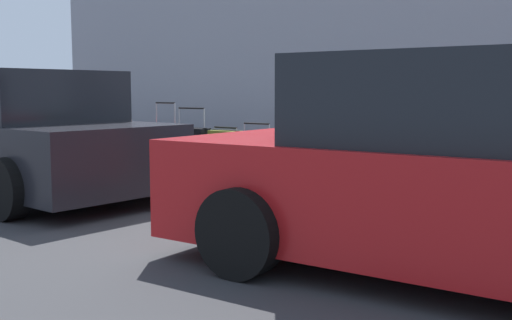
{
  "coord_description": "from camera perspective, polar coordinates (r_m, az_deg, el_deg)",
  "views": [
    {
      "loc": [
        -4.72,
        5.83,
        1.31
      ],
      "look_at": [
        -0.61,
        0.56,
        0.55
      ],
      "focal_mm": 43.68,
      "sensor_mm": 36.0,
      "label": 1
    }
  ],
  "objects": [
    {
      "name": "ground_plane",
      "position": [
        7.62,
        -1.08,
        -3.46
      ],
      "size": [
        40.0,
        40.0,
        0.0
      ],
      "primitive_type": "plane",
      "color": "#333335"
    },
    {
      "name": "suitcase_red_2",
      "position": [
        6.87,
        14.12,
        -1.33
      ],
      "size": [
        0.4,
        0.27,
        0.83
      ],
      "color": "red",
      "rests_on": "sidewalk_curb"
    },
    {
      "name": "suitcase_red_9",
      "position": [
        9.12,
        -8.24,
        1.17
      ],
      "size": [
        0.44,
        0.27,
        1.0
      ],
      "color": "red",
      "rests_on": "sidewalk_curb"
    },
    {
      "name": "suitcase_maroon_6",
      "position": [
        7.93,
        0.06,
        -0.02
      ],
      "size": [
        0.45,
        0.22,
        0.76
      ],
      "color": "maroon",
      "rests_on": "sidewalk_curb"
    },
    {
      "name": "fire_hydrant",
      "position": [
        9.79,
        -11.85,
        1.92
      ],
      "size": [
        0.39,
        0.21,
        0.81
      ],
      "color": "#99999E",
      "rests_on": "sidewalk_curb"
    },
    {
      "name": "parked_car_charcoal_1",
      "position": [
        8.28,
        -20.6,
        1.97
      ],
      "size": [
        4.32,
        2.2,
        1.53
      ],
      "color": "black",
      "rests_on": "ground_plane"
    },
    {
      "name": "suitcase_black_1",
      "position": [
        6.76,
        18.33,
        -0.8
      ],
      "size": [
        0.41,
        0.23,
        0.77
      ],
      "color": "black",
      "rests_on": "sidewalk_curb"
    },
    {
      "name": "suitcase_olive_7",
      "position": [
        8.32,
        -2.8,
        0.55
      ],
      "size": [
        0.47,
        0.24,
        0.69
      ],
      "color": "#59601E",
      "rests_on": "sidewalk_curb"
    },
    {
      "name": "parked_car_red_0",
      "position": [
        4.55,
        20.51,
        -1.26
      ],
      "size": [
        4.65,
        2.33,
        1.55
      ],
      "color": "#AD1619",
      "rests_on": "ground_plane"
    },
    {
      "name": "bollard_post",
      "position": [
        10.16,
        -14.65,
        1.61
      ],
      "size": [
        0.14,
        0.14,
        0.7
      ],
      "primitive_type": "cylinder",
      "color": "#333338",
      "rests_on": "sidewalk_curb"
    },
    {
      "name": "suitcase_silver_5",
      "position": [
        7.6,
        3.5,
        0.12
      ],
      "size": [
        0.5,
        0.28,
        0.72
      ],
      "color": "#9EA0A8",
      "rests_on": "sidewalk_curb"
    },
    {
      "name": "suitcase_teal_4",
      "position": [
        7.32,
        6.92,
        -0.79
      ],
      "size": [
        0.36,
        0.2,
        0.72
      ],
      "color": "#0F606B",
      "rests_on": "sidewalk_curb"
    },
    {
      "name": "suitcase_navy_3",
      "position": [
        7.14,
        10.65,
        -0.35
      ],
      "size": [
        0.44,
        0.29,
        1.0
      ],
      "color": "navy",
      "rests_on": "sidewalk_curb"
    },
    {
      "name": "sidewalk_curb",
      "position": [
        9.66,
        8.29,
        -1.0
      ],
      "size": [
        18.0,
        5.0,
        0.14
      ],
      "primitive_type": "cube",
      "color": "#ADA89E",
      "rests_on": "ground_plane"
    },
    {
      "name": "suitcase_black_8",
      "position": [
        8.68,
        -5.9,
        0.83
      ],
      "size": [
        0.52,
        0.28,
        0.94
      ],
      "color": "black",
      "rests_on": "sidewalk_curb"
    }
  ]
}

